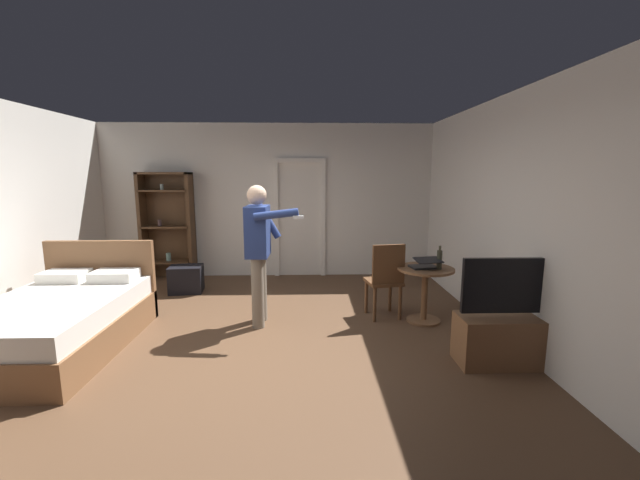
% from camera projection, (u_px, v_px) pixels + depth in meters
% --- Properties ---
extents(ground_plane, '(6.69, 6.69, 0.00)m').
position_uv_depth(ground_plane, '(243.00, 345.00, 4.30)').
color(ground_plane, brown).
extents(wall_back, '(6.11, 0.12, 2.74)m').
position_uv_depth(wall_back, '(269.00, 201.00, 7.13)').
color(wall_back, silver).
rests_on(wall_back, ground_plane).
extents(wall_right, '(0.12, 6.32, 2.74)m').
position_uv_depth(wall_right, '(523.00, 220.00, 4.16)').
color(wall_right, silver).
rests_on(wall_right, ground_plane).
extents(doorway_frame, '(0.93, 0.08, 2.13)m').
position_uv_depth(doorway_frame, '(300.00, 209.00, 7.09)').
color(doorway_frame, white).
rests_on(doorway_frame, ground_plane).
extents(bed, '(1.35, 2.05, 1.02)m').
position_uv_depth(bed, '(60.00, 321.00, 4.20)').
color(bed, brown).
rests_on(bed, ground_plane).
extents(bookshelf, '(0.90, 0.32, 1.89)m').
position_uv_depth(bookshelf, '(168.00, 222.00, 6.91)').
color(bookshelf, '#4C331E').
rests_on(bookshelf, ground_plane).
extents(tv_flatscreen, '(0.92, 0.40, 1.07)m').
position_uv_depth(tv_flatscreen, '(505.00, 333.00, 3.84)').
color(tv_flatscreen, brown).
rests_on(tv_flatscreen, ground_plane).
extents(side_table, '(0.70, 0.70, 0.70)m').
position_uv_depth(side_table, '(425.00, 285.00, 4.93)').
color(side_table, brown).
rests_on(side_table, ground_plane).
extents(laptop, '(0.37, 0.38, 0.15)m').
position_uv_depth(laptop, '(425.00, 264.00, 4.84)').
color(laptop, black).
rests_on(laptop, side_table).
extents(bottle_on_table, '(0.06, 0.06, 0.29)m').
position_uv_depth(bottle_on_table, '(439.00, 259.00, 4.80)').
color(bottle_on_table, '#393929').
rests_on(bottle_on_table, side_table).
extents(wooden_chair, '(0.49, 0.49, 0.99)m').
position_uv_depth(wooden_chair, '(385.00, 278.00, 5.02)').
color(wooden_chair, brown).
rests_on(wooden_chair, ground_plane).
extents(person_blue_shirt, '(0.70, 0.59, 1.72)m').
position_uv_depth(person_blue_shirt, '(259.00, 245.00, 4.77)').
color(person_blue_shirt, gray).
rests_on(person_blue_shirt, ground_plane).
extents(suitcase_dark, '(0.54, 0.45, 0.42)m').
position_uv_depth(suitcase_dark, '(186.00, 279.00, 6.22)').
color(suitcase_dark, black).
rests_on(suitcase_dark, ground_plane).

